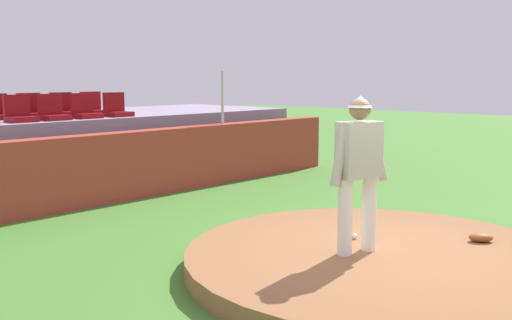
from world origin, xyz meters
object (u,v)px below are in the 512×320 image
at_px(fielding_glove, 481,237).
at_px(stadium_chair_6, 63,109).
at_px(stadium_chair_1, 53,112).
at_px(stadium_chair_7, 93,107).
at_px(pitcher, 359,163).
at_px(stadium_chair_3, 117,109).
at_px(stadium_chair_0, 19,113).
at_px(baseball, 355,236).
at_px(stadium_chair_5, 31,110).
at_px(stadium_chair_2, 85,110).

xyz_separation_m(fielding_glove, stadium_chair_6, (-0.90, 8.56, 1.33)).
bearing_deg(fielding_glove, stadium_chair_6, -36.17).
bearing_deg(stadium_chair_1, stadium_chair_7, -147.09).
height_order(pitcher, stadium_chair_3, pitcher).
xyz_separation_m(stadium_chair_0, stadium_chair_3, (2.09, -0.00, 0.00)).
xyz_separation_m(baseball, stadium_chair_3, (0.81, 6.47, 1.35)).
xyz_separation_m(stadium_chair_1, stadium_chair_5, (0.01, 0.90, 0.00)).
xyz_separation_m(baseball, stadium_chair_1, (-0.63, 6.46, 1.35)).
bearing_deg(pitcher, stadium_chair_6, 103.09).
height_order(baseball, stadium_chair_5, stadium_chair_5).
relative_size(stadium_chair_2, stadium_chair_6, 1.00).
bearing_deg(fielding_glove, stadium_chair_7, -41.12).
xyz_separation_m(fielding_glove, stadium_chair_3, (-0.16, 7.70, 1.33)).
xyz_separation_m(fielding_glove, stadium_chair_0, (-2.25, 7.70, 1.33)).
xyz_separation_m(baseball, stadium_chair_6, (0.07, 7.33, 1.35)).
height_order(baseball, fielding_glove, fielding_glove).
xyz_separation_m(pitcher, stadium_chair_2, (0.55, 6.82, 0.32)).
distance_m(stadium_chair_6, stadium_chair_7, 0.74).
bearing_deg(stadium_chair_3, stadium_chair_7, -90.26).
distance_m(baseball, stadium_chair_1, 6.63).
height_order(pitcher, stadium_chair_0, pitcher).
bearing_deg(stadium_chair_6, fielding_glove, 96.00).
bearing_deg(stadium_chair_2, stadium_chair_0, 0.27).
xyz_separation_m(baseball, stadium_chair_2, (0.08, 6.48, 1.35)).
bearing_deg(fielding_glove, stadium_chair_3, -40.96).
bearing_deg(stadium_chair_2, pitcher, 85.41).
distance_m(pitcher, stadium_chair_7, 7.84).
bearing_deg(fielding_glove, stadium_chair_0, -25.89).
xyz_separation_m(stadium_chair_0, stadium_chair_6, (1.35, 0.86, 0.00)).
relative_size(baseball, stadium_chair_3, 0.15).
height_order(baseball, stadium_chair_1, stadium_chair_1).
relative_size(stadium_chair_2, stadium_chair_3, 1.00).
height_order(stadium_chair_3, stadium_chair_6, same).
distance_m(fielding_glove, stadium_chair_0, 8.13).
bearing_deg(stadium_chair_3, stadium_chair_5, -31.75).
distance_m(baseball, stadium_chair_7, 7.56).
distance_m(stadium_chair_5, stadium_chair_6, 0.69).
distance_m(baseball, stadium_chair_6, 7.46).
bearing_deg(stadium_chair_7, stadium_chair_1, 32.91).
distance_m(stadium_chair_0, stadium_chair_6, 1.60).
bearing_deg(stadium_chair_7, baseball, 83.73).
relative_size(pitcher, stadium_chair_0, 3.67).
distance_m(stadium_chair_2, stadium_chair_6, 0.85).
bearing_deg(baseball, pitcher, -144.42).
relative_size(stadium_chair_3, stadium_chair_5, 1.00).
bearing_deg(stadium_chair_5, stadium_chair_3, 148.25).
bearing_deg(pitcher, fielding_glove, -14.69).
distance_m(stadium_chair_0, stadium_chair_2, 1.36).
bearing_deg(stadium_chair_6, pitcher, 85.97).
height_order(stadium_chair_2, stadium_chair_7, same).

